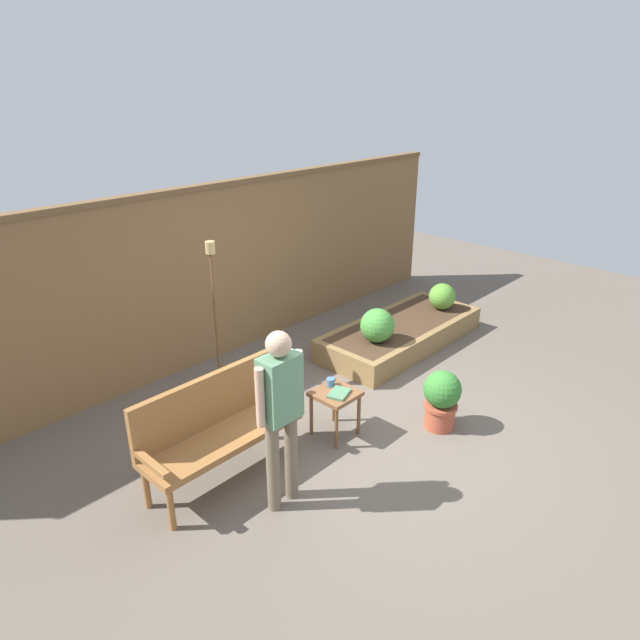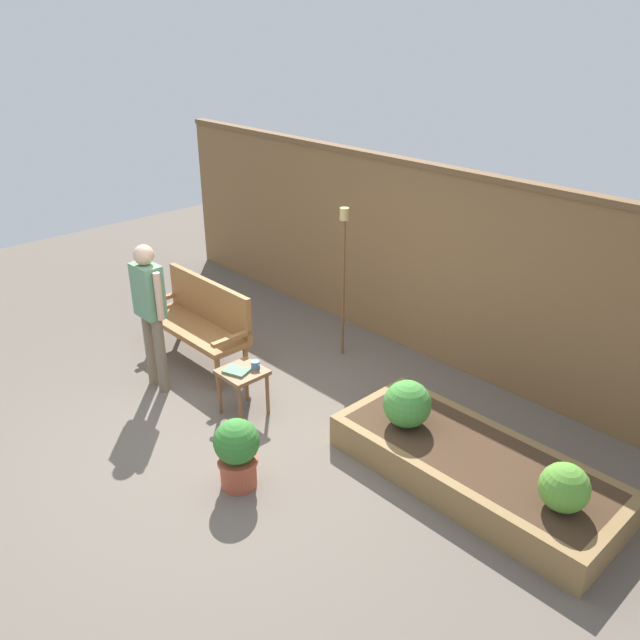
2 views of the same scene
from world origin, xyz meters
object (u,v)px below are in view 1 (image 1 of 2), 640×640
garden_bench (215,422)px  person_by_bench (280,405)px  potted_boxwood (442,398)px  shrub_far_corner (442,296)px  shrub_near_bench (377,325)px  side_table (335,399)px  cup_on_table (331,382)px  tiki_torch (214,291)px  book_on_table (339,393)px

garden_bench → person_by_bench: bearing=-77.4°
potted_boxwood → shrub_far_corner: bearing=32.2°
shrub_near_bench → potted_boxwood: bearing=-116.4°
side_table → shrub_far_corner: 3.01m
cup_on_table → person_by_bench: (-1.08, -0.45, 0.41)m
side_table → person_by_bench: (-1.02, -0.34, 0.54)m
tiki_torch → cup_on_table: bearing=-79.5°
garden_bench → side_table: (1.17, -0.34, -0.15)m
garden_bench → side_table: garden_bench is taller
garden_bench → book_on_table: 1.23m
book_on_table → shrub_far_corner: shrub_far_corner is taller
book_on_table → tiki_torch: 1.78m
side_table → shrub_near_bench: 1.62m
side_table → cup_on_table: (0.06, 0.12, 0.12)m
cup_on_table → tiki_torch: size_ratio=0.07×
cup_on_table → potted_boxwood: (0.76, -0.80, -0.18)m
garden_bench → cup_on_table: size_ratio=12.38×
garden_bench → person_by_bench: person_by_bench is taller
book_on_table → tiki_torch: bearing=77.6°
cup_on_table → book_on_table: (-0.07, -0.17, -0.03)m
cup_on_table → tiki_torch: tiki_torch is taller
side_table → potted_boxwood: potted_boxwood is taller
side_table → potted_boxwood: (0.82, -0.69, -0.06)m
book_on_table → shrub_far_corner: bearing=-5.8°
garden_bench → shrub_far_corner: (4.11, 0.31, -0.06)m
side_table → shrub_near_bench: (1.48, 0.65, 0.11)m
side_table → potted_boxwood: bearing=-39.8°
side_table → tiki_torch: bearing=97.6°
side_table → cup_on_table: bearing=62.7°
shrub_near_bench → tiki_torch: bearing=151.5°
book_on_table → tiki_torch: size_ratio=0.13×
cup_on_table → shrub_far_corner: size_ratio=0.32×
side_table → cup_on_table: size_ratio=4.13×
cup_on_table → book_on_table: cup_on_table is taller
side_table → person_by_bench: bearing=-161.6°
shrub_near_bench → shrub_far_corner: 1.46m
cup_on_table → person_by_bench: size_ratio=0.07×
side_table → person_by_bench: size_ratio=0.31×
person_by_bench → potted_boxwood: bearing=-10.7°
person_by_bench → shrub_far_corner: bearing=14.0°
tiki_torch → person_by_bench: 2.09m
cup_on_table → person_by_bench: 1.24m
shrub_near_bench → shrub_far_corner: bearing=-0.0°
tiki_torch → person_by_bench: (-0.81, -1.91, -0.24)m
shrub_near_bench → side_table: bearing=-156.3°
garden_bench → book_on_table: bearing=-18.8°
garden_bench → person_by_bench: size_ratio=0.92×
cup_on_table → shrub_near_bench: (1.42, 0.53, -0.01)m
garden_bench → tiki_torch: bearing=52.1°
cup_on_table → tiki_torch: bearing=100.5°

